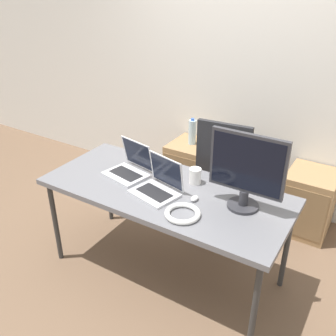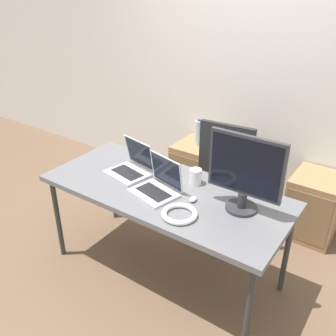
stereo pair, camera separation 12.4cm
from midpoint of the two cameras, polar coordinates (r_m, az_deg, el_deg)
name	(u,v)px [view 2 (the right image)]	position (r m, az deg, el deg)	size (l,w,h in m)	color
ground_plane	(165,270)	(3.13, 0.75, -15.31)	(14.00, 14.00, 0.00)	brown
wall_back	(254,74)	(3.66, 13.88, 13.70)	(10.00, 0.05, 2.60)	silver
desk	(165,195)	(2.70, 0.85, -4.09)	(1.78, 0.78, 0.77)	slate
office_chair	(230,191)	(3.34, 10.50, -3.47)	(0.56, 0.58, 1.12)	#232326
cabinet_left	(197,170)	(3.95, 5.32, -0.26)	(0.42, 0.46, 0.58)	#99754C
cabinet_right	(314,206)	(3.61, 22.25, -5.40)	(0.42, 0.46, 0.58)	#99754C
water_bottle	(198,133)	(3.78, 5.61, 5.39)	(0.08, 0.08, 0.27)	silver
laptop_left	(131,167)	(2.86, -4.36, 0.19)	(0.35, 0.34, 0.25)	silver
laptop_right	(158,186)	(2.60, -0.16, -2.72)	(0.36, 0.33, 0.25)	silver
monitor	(245,172)	(2.37, 13.13, -0.68)	(0.49, 0.21, 0.52)	#2D2D33
mouse	(193,199)	(2.53, 5.26, -4.78)	(0.04, 0.07, 0.03)	silver
coffee_cup_white	(196,177)	(2.71, 5.53, -1.34)	(0.09, 0.09, 0.12)	white
coffee_cup_brown	(159,169)	(2.81, -0.10, -0.11)	(0.08, 0.08, 0.12)	brown
cable_coil	(179,214)	(2.38, 3.27, -7.00)	(0.23, 0.23, 0.03)	white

